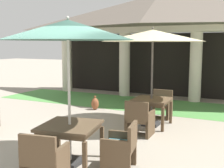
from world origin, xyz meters
name	(u,v)px	position (x,y,z in m)	size (l,w,h in m)	color
ground_plane	(48,159)	(0.00, 0.00, 0.00)	(60.00, 60.00, 0.00)	#9E9384
background_pavilion	(160,18)	(0.00, 7.17, 3.22)	(10.10, 3.13, 4.17)	beige
lawn_strip	(146,104)	(0.00, 5.69, 0.00)	(11.90, 2.61, 0.01)	#519347
patio_table_near_foreground	(70,129)	(0.51, 0.01, 0.65)	(1.18, 1.18, 0.75)	brown
patio_umbrella_near_foreground	(68,31)	(0.51, 0.01, 2.44)	(2.37, 2.37, 2.69)	#2D2D2D
patio_chair_near_foreground_south	(44,161)	(0.69, -0.94, 0.43)	(0.69, 0.59, 0.90)	brown
patio_chair_near_foreground_east	(121,148)	(1.47, 0.19, 0.39)	(0.63, 0.66, 0.85)	brown
patio_table_mid_left	(151,102)	(1.05, 3.13, 0.64)	(0.96, 0.96, 0.74)	brown
patio_umbrella_mid_left	(153,36)	(1.05, 3.13, 2.41)	(2.72, 2.72, 2.65)	#2D2D2D
patio_chair_mid_left_north	(161,105)	(1.03, 4.09, 0.39)	(0.63, 0.58, 0.82)	brown
patio_chair_mid_left_south	(139,120)	(1.07, 2.16, 0.39)	(0.61, 0.58, 0.88)	brown
terracotta_urn	(95,104)	(-1.28, 4.14, 0.20)	(0.26, 0.26, 0.48)	brown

